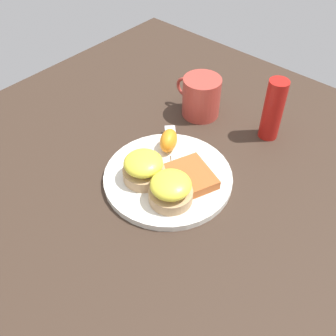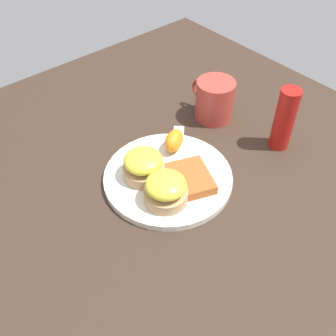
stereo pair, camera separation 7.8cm
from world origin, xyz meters
name	(u,v)px [view 1 (the left image)]	position (x,y,z in m)	size (l,w,h in m)	color
ground_plane	(168,180)	(0.00, 0.00, 0.00)	(1.10, 1.10, 0.00)	#38281E
plate	(168,177)	(0.00, 0.00, 0.01)	(0.26, 0.26, 0.01)	silver
sandwich_benedict_left	(144,168)	(0.03, 0.04, 0.04)	(0.08, 0.08, 0.06)	tan
sandwich_benedict_right	(171,189)	(-0.05, 0.05, 0.04)	(0.08, 0.08, 0.06)	tan
hashbrown_patty	(189,177)	(-0.04, -0.02, 0.02)	(0.10, 0.09, 0.02)	#B05929
orange_wedge	(169,141)	(0.05, -0.06, 0.04)	(0.06, 0.04, 0.04)	orange
fork	(173,152)	(0.04, -0.06, 0.02)	(0.16, 0.16, 0.00)	silver
cup	(201,97)	(0.09, -0.22, 0.05)	(0.12, 0.09, 0.10)	#B23D33
condiment_bottle	(273,110)	(-0.08, -0.26, 0.07)	(0.04, 0.04, 0.15)	#B21914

